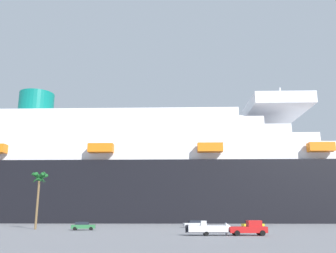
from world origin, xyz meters
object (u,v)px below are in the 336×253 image
small_boat_on_trailer (212,229)px  parked_car_yellow_taxi (253,225)px  pickup_truck (249,228)px  parked_car_silver_sedan (194,224)px  parked_car_green_wagon (83,226)px  cruise_ship (110,177)px  palm_tree (39,181)px

small_boat_on_trailer → parked_car_yellow_taxi: small_boat_on_trailer is taller
pickup_truck → parked_car_yellow_taxi: size_ratio=1.25×
pickup_truck → parked_car_silver_sedan: bearing=97.8°
parked_car_green_wagon → parked_car_silver_sedan: 25.52m
pickup_truck → parked_car_yellow_taxi: (7.57, 22.57, -0.21)m
small_boat_on_trailer → parked_car_green_wagon: size_ratio=1.74×
parked_car_silver_sedan → parked_car_green_wagon: bearing=-155.6°
small_boat_on_trailer → parked_car_green_wagon: 28.54m
cruise_ship → parked_car_green_wagon: 62.83m
cruise_ship → parked_car_yellow_taxi: bearing=-58.7°
small_boat_on_trailer → palm_tree: 40.20m
pickup_truck → parked_car_green_wagon: size_ratio=1.22×
palm_tree → parked_car_yellow_taxi: palm_tree is taller
pickup_truck → small_boat_on_trailer: 5.56m
palm_tree → parked_car_green_wagon: palm_tree is taller
cruise_ship → palm_tree: 57.85m
pickup_truck → parked_car_silver_sedan: 29.63m
cruise_ship → parked_car_silver_sedan: 57.54m
small_boat_on_trailer → palm_tree: bearing=144.3°
pickup_truck → cruise_ship: bearing=108.8°
small_boat_on_trailer → parked_car_green_wagon: bearing=139.5°
cruise_ship → parked_car_yellow_taxi: size_ratio=53.21×
small_boat_on_trailer → parked_car_yellow_taxi: size_ratio=1.79×
cruise_ship → pickup_truck: bearing=-71.2°
parked_car_green_wagon → pickup_truck: bearing=-34.6°
palm_tree → small_boat_on_trailer: bearing=-35.7°
small_boat_on_trailer → parked_car_green_wagon: small_boat_on_trailer is taller
parked_car_green_wagon → parked_car_silver_sedan: same height
cruise_ship → parked_car_green_wagon: size_ratio=51.77×
cruise_ship → parked_car_silver_sedan: (23.20, -50.39, -15.28)m
cruise_ship → palm_tree: (-10.21, -56.58, -6.43)m
palm_tree → parked_car_green_wagon: size_ratio=2.49×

